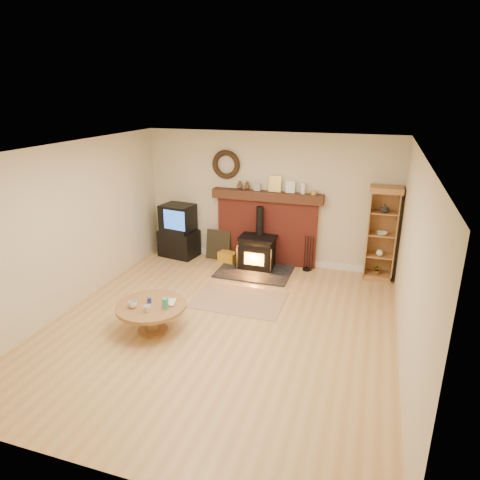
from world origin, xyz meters
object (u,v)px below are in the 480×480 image
(tv_unit, at_px, (179,232))
(curio_cabinet, at_px, (382,233))
(wood_stove, at_px, (257,254))
(coffee_table, at_px, (151,310))

(tv_unit, height_order, curio_cabinet, curio_cabinet)
(wood_stove, distance_m, tv_unit, 1.79)
(wood_stove, distance_m, coffee_table, 2.81)
(wood_stove, relative_size, coffee_table, 1.39)
(wood_stove, bearing_deg, tv_unit, 173.50)
(tv_unit, distance_m, coffee_table, 3.05)
(curio_cabinet, bearing_deg, wood_stove, -172.84)
(wood_stove, bearing_deg, coffee_table, -106.97)
(curio_cabinet, distance_m, coffee_table, 4.32)
(curio_cabinet, relative_size, coffee_table, 1.74)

